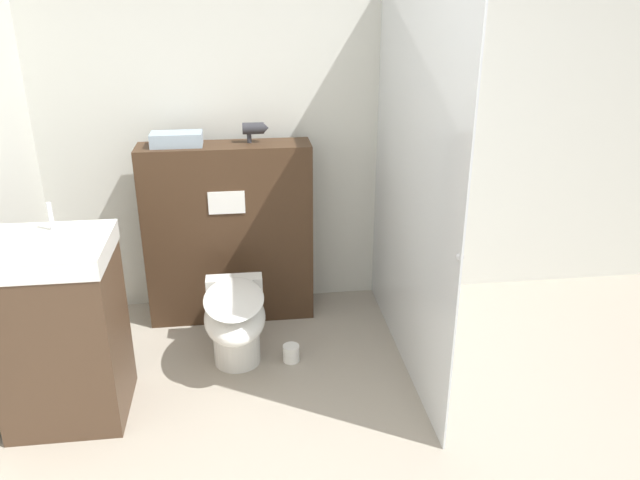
# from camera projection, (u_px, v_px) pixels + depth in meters

# --- Properties ---
(wall_back) EXTENTS (8.00, 0.06, 2.50)m
(wall_back) POSITION_uv_depth(u_px,v_px,m) (304.00, 119.00, 4.00)
(wall_back) COLOR silver
(wall_back) RESTS_ON ground_plane
(partition_panel) EXTENTS (1.05, 0.27, 1.16)m
(partition_panel) POSITION_uv_depth(u_px,v_px,m) (229.00, 234.00, 3.97)
(partition_panel) COLOR #3D2819
(partition_panel) RESTS_ON ground_plane
(shower_glass) EXTENTS (0.04, 1.68, 2.07)m
(shower_glass) POSITION_uv_depth(u_px,v_px,m) (410.00, 189.00, 3.34)
(shower_glass) COLOR silver
(shower_glass) RESTS_ON ground_plane
(toilet) EXTENTS (0.34, 0.63, 0.48)m
(toilet) POSITION_uv_depth(u_px,v_px,m) (235.00, 321.00, 3.51)
(toilet) COLOR white
(toilet) RESTS_ON ground_plane
(sink_vanity) EXTENTS (0.57, 0.51, 1.10)m
(sink_vanity) POSITION_uv_depth(u_px,v_px,m) (62.00, 330.00, 3.06)
(sink_vanity) COLOR #473323
(sink_vanity) RESTS_ON ground_plane
(hair_drier) EXTENTS (0.16, 0.07, 0.12)m
(hair_drier) POSITION_uv_depth(u_px,v_px,m) (255.00, 129.00, 3.76)
(hair_drier) COLOR #2D2D33
(hair_drier) RESTS_ON partition_panel
(folded_towel) EXTENTS (0.30, 0.16, 0.08)m
(folded_towel) POSITION_uv_depth(u_px,v_px,m) (177.00, 139.00, 3.70)
(folded_towel) COLOR #8C9EAD
(folded_towel) RESTS_ON partition_panel
(spare_toilet_roll) EXTENTS (0.10, 0.10, 0.10)m
(spare_toilet_roll) POSITION_uv_depth(u_px,v_px,m) (291.00, 353.00, 3.65)
(spare_toilet_roll) COLOR white
(spare_toilet_roll) RESTS_ON ground_plane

